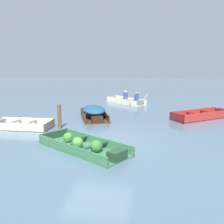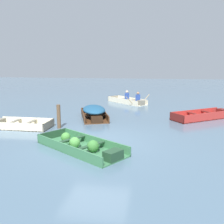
% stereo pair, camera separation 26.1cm
% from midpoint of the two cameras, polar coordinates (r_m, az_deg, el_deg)
% --- Properties ---
extents(ground_plane, '(80.00, 80.00, 0.00)m').
position_cam_midpoint_polar(ground_plane, '(9.39, -2.89, -6.62)').
color(ground_plane, slate).
extents(dinghy_green_foreground, '(3.49, 2.90, 0.43)m').
position_cam_midpoint_polar(dinghy_green_foreground, '(8.46, -5.98, -7.69)').
color(dinghy_green_foreground, '#387047').
rests_on(dinghy_green_foreground, ground).
extents(skiff_dark_varnish_near_moored, '(2.07, 2.99, 0.66)m').
position_cam_midpoint_polar(skiff_dark_varnish_near_moored, '(13.14, -3.56, 0.17)').
color(skiff_dark_varnish_near_moored, '#4C2D19').
rests_on(skiff_dark_varnish_near_moored, ground).
extents(skiff_red_mid_moored, '(3.28, 2.76, 0.41)m').
position_cam_midpoint_polar(skiff_red_mid_moored, '(13.97, 20.68, -0.84)').
color(skiff_red_mid_moored, '#AD2D28').
rests_on(skiff_red_mid_moored, ground).
extents(skiff_cream_outer_moored, '(2.61, 1.18, 0.36)m').
position_cam_midpoint_polar(skiff_cream_outer_moored, '(11.96, -19.85, -2.80)').
color(skiff_cream_outer_moored, beige).
rests_on(skiff_cream_outer_moored, ground).
extents(rowboat_cream_with_crew, '(3.19, 3.13, 0.92)m').
position_cam_midpoint_polar(rowboat_cream_with_crew, '(18.18, 4.28, 2.58)').
color(rowboat_cream_with_crew, beige).
rests_on(rowboat_cream_with_crew, ground).
extents(mooring_post, '(0.17, 0.17, 1.06)m').
position_cam_midpoint_polar(mooring_post, '(11.30, -11.43, -1.01)').
color(mooring_post, brown).
rests_on(mooring_post, ground).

